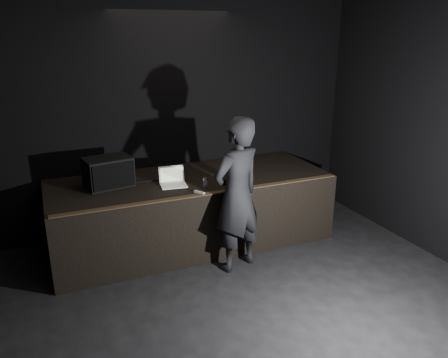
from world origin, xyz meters
name	(u,v)px	position (x,y,z in m)	size (l,w,h in m)	color
ground	(285,357)	(0.00, 0.00, 0.00)	(7.00, 7.00, 0.00)	black
room_walls	(295,157)	(0.00, 0.00, 2.02)	(6.10, 7.10, 3.52)	black
stage_riser	(192,210)	(0.00, 2.73, 0.50)	(4.00, 1.50, 1.00)	black
riser_lip	(209,193)	(0.00, 2.02, 1.01)	(3.92, 0.10, 0.01)	brown
stage_monitor	(108,172)	(-1.14, 2.83, 1.20)	(0.67, 0.54, 0.40)	black
cable	(148,181)	(-0.61, 2.80, 1.01)	(0.02, 0.02, 0.90)	black
laptop	(173,180)	(-0.32, 2.55, 1.06)	(0.38, 0.35, 0.24)	white
beer_can	(205,183)	(0.04, 2.25, 1.07)	(0.06, 0.06, 0.14)	silver
plastic_cup	(165,176)	(-0.37, 2.78, 1.05)	(0.09, 0.09, 0.11)	white
wii_remote	(199,192)	(-0.11, 2.08, 1.02)	(0.04, 0.16, 0.03)	white
person	(237,195)	(0.30, 1.78, 1.02)	(0.74, 0.49, 2.04)	black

